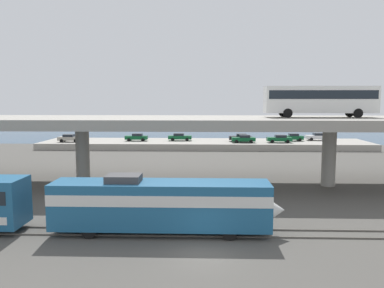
# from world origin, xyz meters

# --- Properties ---
(ground_plane) EXTENTS (260.00, 260.00, 0.00)m
(ground_plane) POSITION_xyz_m (0.00, 0.00, 0.00)
(ground_plane) COLOR #4C4944
(rail_strip_near) EXTENTS (110.00, 0.12, 0.12)m
(rail_strip_near) POSITION_xyz_m (0.00, 3.23, 0.06)
(rail_strip_near) COLOR #59544C
(rail_strip_near) RESTS_ON ground_plane
(rail_strip_far) EXTENTS (110.00, 0.12, 0.12)m
(rail_strip_far) POSITION_xyz_m (0.00, 4.77, 0.06)
(rail_strip_far) COLOR #59544C
(rail_strip_far) RESTS_ON ground_plane
(train_locomotive) EXTENTS (16.31, 3.04, 4.18)m
(train_locomotive) POSITION_xyz_m (-2.26, 4.00, 2.19)
(train_locomotive) COLOR #1E5984
(train_locomotive) RESTS_ON ground_plane
(highway_overpass) EXTENTS (96.00, 12.49, 7.49)m
(highway_overpass) POSITION_xyz_m (0.00, 20.00, 6.79)
(highway_overpass) COLOR #9E998E
(highway_overpass) RESTS_ON ground_plane
(transit_bus_on_overpass) EXTENTS (12.00, 2.68, 3.40)m
(transit_bus_on_overpass) POSITION_xyz_m (12.64, 20.75, 9.55)
(transit_bus_on_overpass) COLOR silver
(transit_bus_on_overpass) RESTS_ON highway_overpass
(pier_parking_lot) EXTENTS (64.32, 12.13, 1.24)m
(pier_parking_lot) POSITION_xyz_m (0.00, 55.00, 0.62)
(pier_parking_lot) COLOR #9E998E
(pier_parking_lot) RESTS_ON ground_plane
(parked_car_0) EXTENTS (4.09, 2.00, 1.50)m
(parked_car_0) POSITION_xyz_m (17.59, 55.84, 2.01)
(parked_car_0) COLOR #0C4C26
(parked_car_0) RESTS_ON pier_parking_lot
(parked_car_1) EXTENTS (4.63, 2.00, 1.50)m
(parked_car_1) POSITION_xyz_m (22.91, 57.13, 2.01)
(parked_car_1) COLOR silver
(parked_car_1) RESTS_ON pier_parking_lot
(parked_car_2) EXTENTS (4.42, 1.95, 1.50)m
(parked_car_2) POSITION_xyz_m (-26.41, 52.39, 2.01)
(parked_car_2) COLOR #9E998C
(parked_car_2) RESTS_ON pier_parking_lot
(parked_car_3) EXTENTS (4.45, 1.85, 1.50)m
(parked_car_3) POSITION_xyz_m (-13.67, 54.76, 2.01)
(parked_car_3) COLOR #0C4C26
(parked_car_3) RESTS_ON pier_parking_lot
(parked_car_4) EXTENTS (4.39, 1.92, 1.50)m
(parked_car_4) POSITION_xyz_m (7.05, 54.86, 2.01)
(parked_car_4) COLOR black
(parked_car_4) RESTS_ON pier_parking_lot
(parked_car_5) EXTENTS (4.49, 1.96, 1.50)m
(parked_car_5) POSITION_xyz_m (7.45, 52.28, 2.01)
(parked_car_5) COLOR #0C4C26
(parked_car_5) RESTS_ON pier_parking_lot
(parked_car_6) EXTENTS (4.68, 1.95, 1.50)m
(parked_car_6) POSITION_xyz_m (14.34, 52.52, 2.01)
(parked_car_6) COLOR #0C4C26
(parked_car_6) RESTS_ON pier_parking_lot
(parked_car_7) EXTENTS (4.66, 1.85, 1.50)m
(parked_car_7) POSITION_xyz_m (-5.07, 55.51, 2.01)
(parked_car_7) COLOR #0C4C26
(parked_car_7) RESTS_ON pier_parking_lot
(harbor_water) EXTENTS (140.00, 36.00, 0.01)m
(harbor_water) POSITION_xyz_m (0.00, 78.00, 0.00)
(harbor_water) COLOR navy
(harbor_water) RESTS_ON ground_plane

